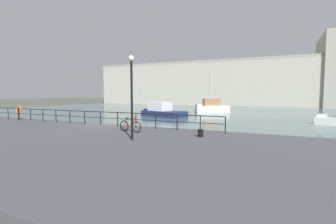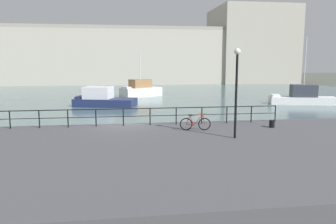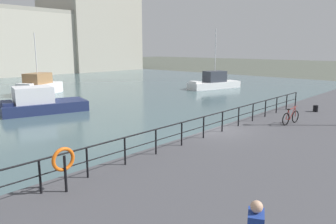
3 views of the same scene
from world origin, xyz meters
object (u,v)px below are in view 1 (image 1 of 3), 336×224
object	(u,v)px
moored_green_narrowboat	(162,111)
mooring_bollard	(201,133)
moored_cabin_cruiser	(212,107)
life_ring_stand	(19,110)
harbor_building	(260,81)
parked_bicycle	(130,126)
quay_lamp_post	(132,86)

from	to	relation	value
moored_green_narrowboat	mooring_bollard	world-z (taller)	moored_green_narrowboat
moored_cabin_cruiser	life_ring_stand	world-z (taller)	moored_cabin_cruiser
harbor_building	parked_bicycle	distance (m)	58.17
harbor_building	life_ring_stand	bearing A→B (deg)	-107.38
quay_lamp_post	mooring_bollard	bearing A→B (deg)	37.19
life_ring_stand	quay_lamp_post	size ratio (longest dim) A/B	0.31
harbor_building	quay_lamp_post	xyz separation A→B (m)	(-2.66, -60.00, -2.78)
moored_cabin_cruiser	mooring_bollard	size ratio (longest dim) A/B	15.10
quay_lamp_post	harbor_building	bearing A→B (deg)	87.47
harbor_building	quay_lamp_post	bearing A→B (deg)	-92.53
harbor_building	moored_cabin_cruiser	size ratio (longest dim) A/B	11.77
parked_bicycle	harbor_building	bearing A→B (deg)	92.90
harbor_building	moored_green_narrowboat	size ratio (longest dim) A/B	11.28
moored_green_narrowboat	moored_cabin_cruiser	size ratio (longest dim) A/B	1.04
quay_lamp_post	life_ring_stand	bearing A→B (deg)	165.77
life_ring_stand	quay_lamp_post	bearing A→B (deg)	-14.23
mooring_bollard	quay_lamp_post	world-z (taller)	quay_lamp_post
harbor_building	parked_bicycle	size ratio (longest dim) A/B	44.31
life_ring_stand	quay_lamp_post	xyz separation A→B (m)	(14.94, -3.79, 1.94)
moored_green_narrowboat	quay_lamp_post	distance (m)	21.53
parked_bicycle	quay_lamp_post	world-z (taller)	quay_lamp_post
life_ring_stand	mooring_bollard	bearing A→B (deg)	-4.42
moored_cabin_cruiser	mooring_bollard	xyz separation A→B (m)	(6.21, -27.19, 0.08)
parked_bicycle	quay_lamp_post	size ratio (longest dim) A/B	0.39
parked_bicycle	life_ring_stand	xyz separation A→B (m)	(-13.36, 1.57, 0.59)
moored_green_narrowboat	moored_cabin_cruiser	world-z (taller)	moored_cabin_cruiser
moored_cabin_cruiser	quay_lamp_post	bearing A→B (deg)	68.19
parked_bicycle	mooring_bollard	world-z (taller)	parked_bicycle
mooring_bollard	quay_lamp_post	distance (m)	4.79
moored_cabin_cruiser	parked_bicycle	size ratio (longest dim) A/B	3.77
harbor_building	quay_lamp_post	size ratio (longest dim) A/B	17.19
harbor_building	mooring_bollard	world-z (taller)	harbor_building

